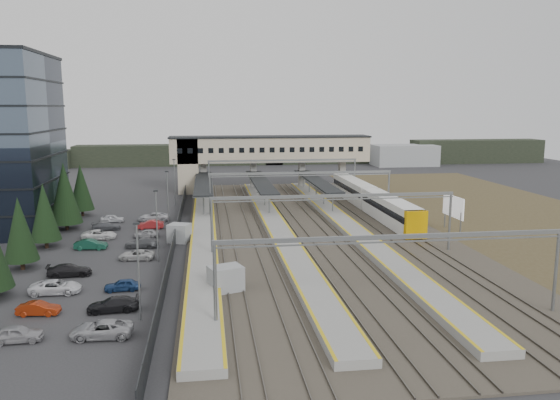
{
  "coord_description": "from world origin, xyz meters",
  "views": [
    {
      "loc": [
        -2.46,
        -67.92,
        17.05
      ],
      "look_at": [
        7.78,
        7.4,
        4.0
      ],
      "focal_mm": 35.0,
      "sensor_mm": 36.0,
      "label": 1
    }
  ],
  "objects": [
    {
      "name": "treeline_far",
      "position": [
        23.81,
        92.28,
        2.95
      ],
      "size": [
        170.0,
        19.0,
        7.0
      ],
      "color": "black",
      "rests_on": "ground"
    },
    {
      "name": "fence",
      "position": [
        -6.5,
        5.0,
        1.0
      ],
      "size": [
        0.08,
        90.0,
        2.0
      ],
      "color": "#26282B",
      "rests_on": "ground"
    },
    {
      "name": "rail_corridor",
      "position": [
        9.34,
        5.0,
        0.29
      ],
      "size": [
        34.0,
        90.0,
        0.92
      ],
      "color": "#342F27",
      "rests_on": "ground"
    },
    {
      "name": "car_park",
      "position": [
        -13.41,
        -7.08,
        0.61
      ],
      "size": [
        10.69,
        44.77,
        1.29
      ],
      "color": "#98969B",
      "rests_on": "ground"
    },
    {
      "name": "scrub_east",
      "position": [
        45.0,
        5.0,
        0.03
      ],
      "size": [
        34.0,
        120.0,
        0.06
      ],
      "color": "#453C21",
      "rests_on": "ground"
    },
    {
      "name": "relay_cabin_far",
      "position": [
        -6.04,
        0.78,
        1.17
      ],
      "size": [
        3.18,
        2.95,
        2.35
      ],
      "color": "#979B9C",
      "rests_on": "ground"
    },
    {
      "name": "lampposts",
      "position": [
        -8.0,
        1.25,
        4.34
      ],
      "size": [
        0.5,
        53.25,
        8.07
      ],
      "color": "slate",
      "rests_on": "ground"
    },
    {
      "name": "gantries",
      "position": [
        12.0,
        3.0,
        6.0
      ],
      "size": [
        28.4,
        62.28,
        7.17
      ],
      "color": "slate",
      "rests_on": "ground"
    },
    {
      "name": "canopies",
      "position": [
        7.0,
        27.0,
        3.92
      ],
      "size": [
        23.1,
        30.0,
        3.28
      ],
      "color": "black",
      "rests_on": "ground"
    },
    {
      "name": "train",
      "position": [
        24.0,
        16.94,
        2.07
      ],
      "size": [
        2.89,
        40.24,
        3.64
      ],
      "color": "white",
      "rests_on": "ground"
    },
    {
      "name": "ground",
      "position": [
        0.0,
        0.0,
        0.0
      ],
      "size": [
        220.0,
        220.0,
        0.0
      ],
      "primitive_type": "plane",
      "color": "#2B2B2D",
      "rests_on": "ground"
    },
    {
      "name": "conifer_row",
      "position": [
        -22.0,
        -3.86,
        4.84
      ],
      "size": [
        4.42,
        49.82,
        9.5
      ],
      "color": "black",
      "rests_on": "ground"
    },
    {
      "name": "relay_cabin_near",
      "position": [
        -0.91,
        -19.16,
        1.25
      ],
      "size": [
        3.55,
        3.07,
        2.49
      ],
      "color": "#979B9C",
      "rests_on": "ground"
    },
    {
      "name": "footbridge",
      "position": [
        7.7,
        42.0,
        7.93
      ],
      "size": [
        40.4,
        6.4,
        11.2
      ],
      "color": "beige",
      "rests_on": "ground"
    },
    {
      "name": "billboard",
      "position": [
        31.1,
        1.89,
        3.33
      ],
      "size": [
        0.3,
        5.87,
        4.97
      ],
      "color": "slate",
      "rests_on": "ground"
    }
  ]
}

